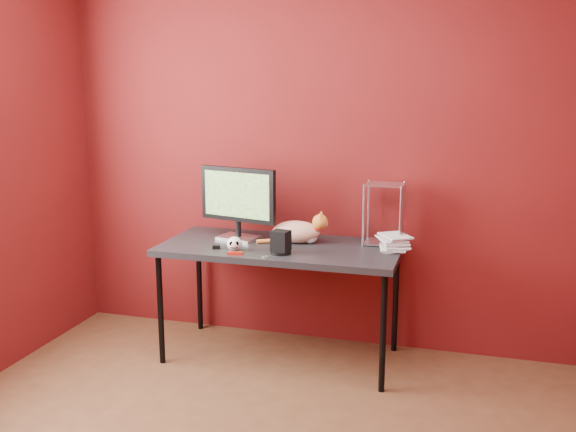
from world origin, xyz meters
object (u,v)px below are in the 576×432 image
(desk, at_px, (281,253))
(monitor, at_px, (238,200))
(skull_mug, at_px, (234,244))
(cat, at_px, (297,232))
(speaker, at_px, (281,243))
(book_stack, at_px, (385,167))

(desk, xyz_separation_m, monitor, (-0.31, 0.08, 0.31))
(monitor, xyz_separation_m, skull_mug, (0.08, -0.29, -0.22))
(monitor, relative_size, cat, 1.22)
(skull_mug, distance_m, speaker, 0.29)
(book_stack, bearing_deg, desk, -172.90)
(cat, relative_size, book_stack, 0.43)
(speaker, distance_m, book_stack, 0.77)
(desk, relative_size, monitor, 2.78)
(monitor, xyz_separation_m, speaker, (0.37, -0.27, -0.20))
(monitor, distance_m, speaker, 0.50)
(cat, distance_m, book_stack, 0.70)
(monitor, xyz_separation_m, cat, (0.39, 0.02, -0.19))
(cat, bearing_deg, book_stack, -6.14)
(skull_mug, relative_size, speaker, 0.68)
(skull_mug, bearing_deg, book_stack, 0.08)
(desk, height_order, monitor, monitor)
(cat, xyz_separation_m, book_stack, (0.55, -0.01, 0.44))
(monitor, bearing_deg, speaker, -23.30)
(skull_mug, bearing_deg, cat, 25.74)
(skull_mug, xyz_separation_m, speaker, (0.29, 0.02, 0.02))
(desk, height_order, cat, cat)
(desk, bearing_deg, speaker, -72.78)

